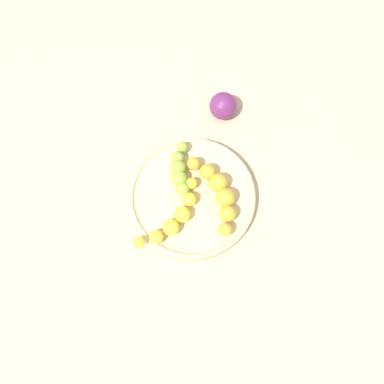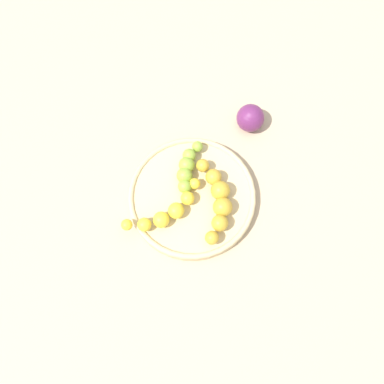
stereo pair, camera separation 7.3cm
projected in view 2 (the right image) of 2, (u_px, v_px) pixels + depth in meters
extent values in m
plane|color=tan|center=(192.00, 199.00, 0.77)|extent=(2.40, 2.40, 0.00)
cylinder|color=#D1B784|center=(192.00, 197.00, 0.76)|extent=(0.23, 0.23, 0.02)
torus|color=#D1B784|center=(192.00, 196.00, 0.75)|extent=(0.23, 0.23, 0.01)
sphere|color=#8CAD38|center=(197.00, 147.00, 0.77)|extent=(0.02, 0.02, 0.02)
sphere|color=#8CAD38|center=(191.00, 155.00, 0.76)|extent=(0.02, 0.02, 0.02)
sphere|color=#8CAD38|center=(187.00, 165.00, 0.75)|extent=(0.03, 0.03, 0.03)
sphere|color=#8CAD38|center=(184.00, 175.00, 0.75)|extent=(0.03, 0.03, 0.03)
sphere|color=#8CAD38|center=(185.00, 186.00, 0.74)|extent=(0.02, 0.02, 0.02)
sphere|color=#8CAD38|center=(187.00, 197.00, 0.73)|extent=(0.02, 0.02, 0.02)
sphere|color=yellow|center=(127.00, 225.00, 0.72)|extent=(0.02, 0.02, 0.02)
sphere|color=yellow|center=(144.00, 225.00, 0.72)|extent=(0.02, 0.02, 0.02)
sphere|color=yellow|center=(161.00, 220.00, 0.72)|extent=(0.03, 0.03, 0.03)
sphere|color=yellow|center=(176.00, 211.00, 0.73)|extent=(0.03, 0.03, 0.03)
sphere|color=yellow|center=(187.00, 198.00, 0.73)|extent=(0.02, 0.02, 0.02)
sphere|color=yellow|center=(195.00, 184.00, 0.74)|extent=(0.02, 0.02, 0.02)
sphere|color=gold|center=(212.00, 238.00, 0.71)|extent=(0.02, 0.02, 0.02)
sphere|color=gold|center=(220.00, 223.00, 0.72)|extent=(0.03, 0.03, 0.03)
sphere|color=gold|center=(223.00, 207.00, 0.73)|extent=(0.03, 0.03, 0.03)
sphere|color=gold|center=(220.00, 191.00, 0.73)|extent=(0.03, 0.03, 0.03)
sphere|color=gold|center=(214.00, 177.00, 0.74)|extent=(0.03, 0.03, 0.03)
sphere|color=gold|center=(203.00, 165.00, 0.75)|extent=(0.02, 0.02, 0.02)
sphere|color=#662659|center=(250.00, 118.00, 0.79)|extent=(0.05, 0.05, 0.05)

